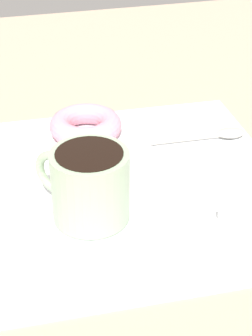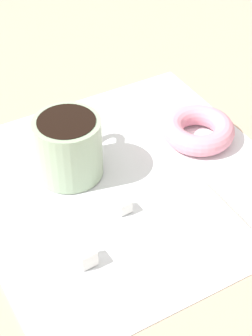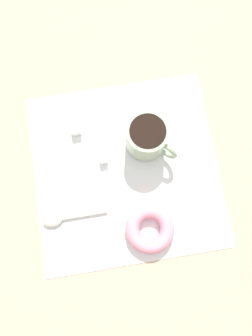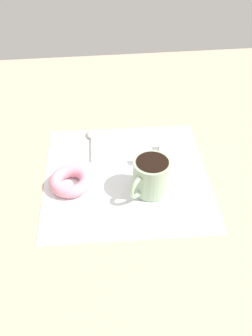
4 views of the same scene
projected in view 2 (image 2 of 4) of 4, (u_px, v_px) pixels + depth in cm
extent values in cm
cube|color=tan|center=(150.00, 187.00, 65.46)|extent=(120.00, 120.00, 2.00)
cube|color=white|center=(126.00, 182.00, 64.36)|extent=(36.26, 36.26, 0.30)
cylinder|color=#9EB793|center=(68.00, 147.00, 63.10)|extent=(7.68, 7.68, 7.26)
cylinder|color=black|center=(66.00, 123.00, 60.84)|extent=(6.48, 6.48, 0.60)
torus|color=#9EB793|center=(80.00, 126.00, 66.19)|extent=(4.06, 4.23, 4.97)
torus|color=pink|center=(198.00, 130.00, 69.37)|extent=(8.98, 8.98, 2.61)
cylinder|color=#B7B2A8|center=(228.00, 208.00, 60.64)|extent=(9.32, 0.91, 0.56)
cube|color=white|center=(123.00, 206.00, 60.29)|extent=(1.43, 1.43, 1.43)
cube|color=white|center=(86.00, 256.00, 54.81)|extent=(1.77, 1.77, 1.77)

